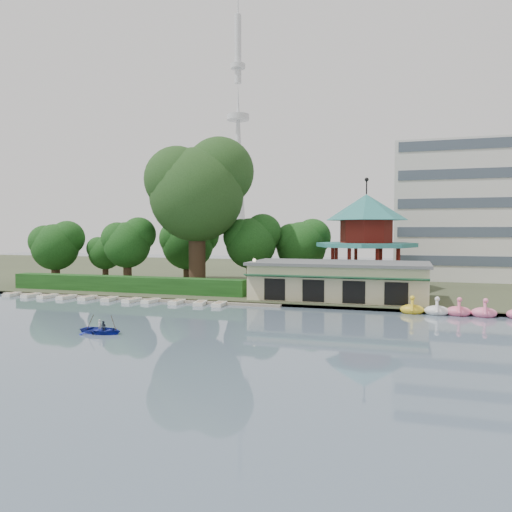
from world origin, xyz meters
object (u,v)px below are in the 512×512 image
at_px(boathouse, 339,280).
at_px(pavilion, 366,232).
at_px(big_tree, 198,187).
at_px(rowboat_with_passengers, 102,327).
at_px(dock, 133,299).

xyz_separation_m(boathouse, pavilion, (2.00, 10.03, 5.11)).
bearing_deg(big_tree, boathouse, -18.28).
bearing_deg(rowboat_with_passengers, big_tree, 98.48).
height_order(pavilion, rowboat_with_passengers, pavilion).
distance_m(dock, boathouse, 22.62).
relative_size(boathouse, big_tree, 0.96).
xyz_separation_m(dock, rowboat_with_passengers, (7.27, -16.54, 0.36)).
bearing_deg(dock, boathouse, 12.24).
bearing_deg(dock, rowboat_with_passengers, -66.27).
bearing_deg(big_tree, dock, -106.05).
xyz_separation_m(pavilion, big_tree, (-20.84, -3.81, 5.67)).
relative_size(boathouse, pavilion, 1.38).
height_order(dock, big_tree, big_tree).
bearing_deg(big_tree, rowboat_with_passengers, -81.52).
bearing_deg(boathouse, pavilion, 78.72).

